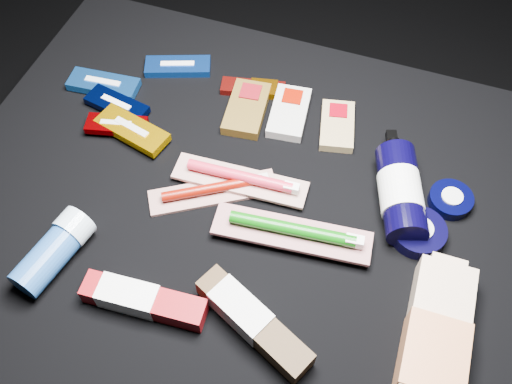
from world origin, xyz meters
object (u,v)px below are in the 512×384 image
(deodorant_stick, at_px, (54,251))
(toothpaste_carton_red, at_px, (139,299))
(lotion_bottle, at_px, (401,192))
(bodywash_bottle, at_px, (435,344))

(deodorant_stick, xyz_separation_m, toothpaste_carton_red, (0.15, -0.02, -0.01))
(lotion_bottle, bearing_deg, toothpaste_carton_red, -155.61)
(toothpaste_carton_red, bearing_deg, bodywash_bottle, 5.65)
(lotion_bottle, relative_size, bodywash_bottle, 0.86)
(bodywash_bottle, bearing_deg, lotion_bottle, 111.43)
(toothpaste_carton_red, bearing_deg, lotion_bottle, 38.78)
(deodorant_stick, bearing_deg, lotion_bottle, 41.34)
(bodywash_bottle, distance_m, toothpaste_carton_red, 0.41)
(lotion_bottle, relative_size, deodorant_stick, 1.48)
(lotion_bottle, distance_m, deodorant_stick, 0.53)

